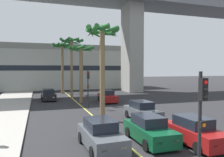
# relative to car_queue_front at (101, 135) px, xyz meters

# --- Properties ---
(lane_stripe_center) EXTENTS (0.14, 56.00, 0.01)m
(lane_stripe_center) POSITION_rel_car_queue_front_xyz_m (1.55, 12.72, -0.72)
(lane_stripe_center) COLOR #DBCC4C
(lane_stripe_center) RESTS_ON ground
(pier_building_backdrop) EXTENTS (34.72, 8.04, 9.34)m
(pier_building_backdrop) POSITION_rel_car_queue_front_xyz_m (1.55, 38.10, 3.89)
(pier_building_backdrop) COLOR #ADB2A8
(pier_building_backdrop) RESTS_ON ground
(car_queue_front) EXTENTS (1.95, 4.16, 1.56)m
(car_queue_front) POSITION_rel_car_queue_front_xyz_m (0.00, 0.00, 0.00)
(car_queue_front) COLOR #4C5156
(car_queue_front) RESTS_ON ground
(car_queue_second) EXTENTS (1.94, 4.15, 1.56)m
(car_queue_second) POSITION_rel_car_queue_front_xyz_m (5.14, 5.46, 0.00)
(car_queue_second) COLOR #4C5156
(car_queue_second) RESTS_ON ground
(car_queue_third) EXTENTS (1.95, 4.16, 1.56)m
(car_queue_third) POSITION_rel_car_queue_front_xyz_m (5.31, 15.90, 0.00)
(car_queue_third) COLOR maroon
(car_queue_third) RESTS_ON ground
(car_queue_fourth) EXTENTS (1.86, 4.11, 1.56)m
(car_queue_fourth) POSITION_rel_car_queue_front_xyz_m (5.21, -1.06, 0.00)
(car_queue_fourth) COLOR maroon
(car_queue_fourth) RESTS_ON ground
(car_queue_fifth) EXTENTS (1.90, 4.13, 1.56)m
(car_queue_fifth) POSITION_rel_car_queue_front_xyz_m (2.96, 0.10, 0.00)
(car_queue_fifth) COLOR #0C4728
(car_queue_fifth) RESTS_ON ground
(car_queue_sixth) EXTENTS (1.95, 4.16, 1.56)m
(car_queue_sixth) POSITION_rel_car_queue_front_xyz_m (-1.82, 20.02, 0.00)
(car_queue_sixth) COLOR black
(car_queue_sixth) RESTS_ON ground
(traffic_light_median_near) EXTENTS (0.24, 0.37, 4.20)m
(traffic_light_median_near) POSITION_rel_car_queue_front_xyz_m (2.09, -5.27, 1.99)
(traffic_light_median_near) COLOR black
(traffic_light_median_near) RESTS_ON ground
(traffic_light_median_far) EXTENTS (0.24, 0.37, 4.20)m
(traffic_light_median_far) POSITION_rel_car_queue_front_xyz_m (1.97, 12.12, 1.99)
(traffic_light_median_far) COLOR black
(traffic_light_median_far) RESTS_ON ground
(palm_tree_near_median) EXTENTS (2.94, 2.92, 7.91)m
(palm_tree_near_median) POSITION_rel_car_queue_front_xyz_m (1.91, 6.32, 5.60)
(palm_tree_near_median) COLOR brown
(palm_tree_near_median) RESTS_ON ground
(palm_tree_mid_median) EXTENTS (3.59, 3.66, 8.75)m
(palm_tree_mid_median) POSITION_rel_car_queue_front_xyz_m (0.90, 27.92, 6.37)
(palm_tree_mid_median) COLOR brown
(palm_tree_mid_median) RESTS_ON ground
(palm_tree_far_median) EXTENTS (3.61, 3.65, 8.89)m
(palm_tree_far_median) POSITION_rel_car_queue_front_xyz_m (1.66, 21.91, 6.60)
(palm_tree_far_median) COLOR brown
(palm_tree_far_median) RESTS_ON ground
(palm_tree_farthest_median) EXTENTS (3.38, 3.48, 7.35)m
(palm_tree_farthest_median) POSITION_rel_car_queue_front_xyz_m (2.06, 16.69, 4.87)
(palm_tree_farthest_median) COLOR brown
(palm_tree_farthest_median) RESTS_ON ground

